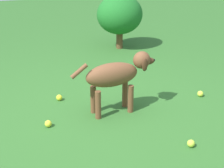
{
  "coord_description": "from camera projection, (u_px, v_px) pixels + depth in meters",
  "views": [
    {
      "loc": [
        -0.8,
        -2.9,
        1.69
      ],
      "look_at": [
        0.21,
        0.08,
        0.31
      ],
      "focal_mm": 55.65,
      "sensor_mm": 36.0,
      "label": 1
    }
  ],
  "objects": [
    {
      "name": "ground",
      "position": [
        95.0,
        119.0,
        3.43
      ],
      "size": [
        14.0,
        14.0,
        0.0
      ],
      "primitive_type": "plane",
      "color": "#2D6026"
    },
    {
      "name": "dog",
      "position": [
        117.0,
        75.0,
        3.42
      ],
      "size": [
        0.9,
        0.25,
        0.61
      ],
      "rotation": [
        0.0,
        0.0,
        0.08
      ],
      "color": "brown",
      "rests_on": "ground"
    },
    {
      "name": "tennis_ball_0",
      "position": [
        191.0,
        143.0,
        2.97
      ],
      "size": [
        0.07,
        0.07,
        0.07
      ],
      "primitive_type": "sphere",
      "color": "#C0D43C",
      "rests_on": "ground"
    },
    {
      "name": "tennis_ball_1",
      "position": [
        59.0,
        98.0,
        3.79
      ],
      "size": [
        0.07,
        0.07,
        0.07
      ],
      "primitive_type": "sphere",
      "color": "yellow",
      "rests_on": "ground"
    },
    {
      "name": "tennis_ball_2",
      "position": [
        91.0,
        79.0,
        4.27
      ],
      "size": [
        0.07,
        0.07,
        0.07
      ],
      "primitive_type": "sphere",
      "color": "#D3E22E",
      "rests_on": "ground"
    },
    {
      "name": "tennis_ball_3",
      "position": [
        200.0,
        94.0,
        3.88
      ],
      "size": [
        0.07,
        0.07,
        0.07
      ],
      "primitive_type": "sphere",
      "color": "#CDDB3D",
      "rests_on": "ground"
    },
    {
      "name": "tennis_ball_4",
      "position": [
        48.0,
        124.0,
        3.28
      ],
      "size": [
        0.07,
        0.07,
        0.07
      ],
      "primitive_type": "sphere",
      "color": "yellow",
      "rests_on": "ground"
    },
    {
      "name": "shrub_near",
      "position": [
        120.0,
        15.0,
        5.31
      ],
      "size": [
        0.71,
        0.64,
        0.84
      ],
      "color": "brown",
      "rests_on": "ground"
    }
  ]
}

